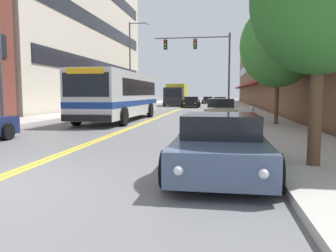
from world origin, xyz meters
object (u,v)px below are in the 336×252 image
object	(u,v)px
car_slate_blue_parked_right_foreground	(220,146)
street_lamp_left_far	(132,59)
street_lamp_left_near	(2,17)
fire_hydrant	(251,116)
city_bus	(121,94)
car_charcoal_moving_second	(208,100)
car_white_parked_right_mid	(220,102)
car_beige_parked_right_far	(221,112)
car_dark_grey_parked_left_near	(133,104)
traffic_signal_mast	(204,56)
street_tree_right_mid	(278,46)
car_black_moving_lead	(191,102)
box_truck	(176,95)

from	to	relation	value
car_slate_blue_parked_right_foreground	street_lamp_left_far	xyz separation A→B (m)	(-9.44, 27.87, 4.85)
street_lamp_left_near	fire_hydrant	size ratio (longest dim) A/B	9.54
city_bus	car_charcoal_moving_second	xyz separation A→B (m)	(4.29, 36.81, -1.11)
car_white_parked_right_mid	car_beige_parked_right_far	xyz separation A→B (m)	(0.06, -22.53, 0.06)
city_bus	car_dark_grey_parked_left_near	xyz separation A→B (m)	(-2.49, 12.44, -1.05)
traffic_signal_mast	street_tree_right_mid	distance (m)	14.99
traffic_signal_mast	street_lamp_left_near	bearing A→B (deg)	-113.65
car_black_moving_lead	street_lamp_left_far	world-z (taller)	street_lamp_left_far
city_bus	car_dark_grey_parked_left_near	bearing A→B (deg)	101.34
street_lamp_left_far	traffic_signal_mast	bearing A→B (deg)	-22.67
box_truck	fire_hydrant	size ratio (longest dim) A/B	7.87
car_dark_grey_parked_left_near	fire_hydrant	distance (m)	19.19
car_black_moving_lead	street_tree_right_mid	distance (m)	24.37
city_bus	car_charcoal_moving_second	size ratio (longest dim) A/B	2.23
street_lamp_left_far	car_beige_parked_right_far	bearing A→B (deg)	-58.49
car_white_parked_right_mid	street_lamp_left_far	world-z (taller)	street_lamp_left_far
car_black_moving_lead	fire_hydrant	world-z (taller)	car_black_moving_lead
car_dark_grey_parked_left_near	box_truck	world-z (taller)	box_truck
street_tree_right_mid	traffic_signal_mast	bearing A→B (deg)	107.00
box_truck	street_lamp_left_far	world-z (taller)	street_lamp_left_far
box_truck	traffic_signal_mast	world-z (taller)	traffic_signal_mast
car_dark_grey_parked_left_near	traffic_signal_mast	size ratio (longest dim) A/B	0.62
car_beige_parked_right_far	fire_hydrant	size ratio (longest dim) A/B	5.08
city_bus	car_white_parked_right_mid	world-z (taller)	city_bus
car_charcoal_moving_second	box_truck	world-z (taller)	box_truck
car_slate_blue_parked_right_foreground	street_lamp_left_far	size ratio (longest dim) A/B	0.44
car_slate_blue_parked_right_foreground	street_lamp_left_far	bearing A→B (deg)	108.71
street_lamp_left_far	box_truck	bearing A→B (deg)	73.39
car_slate_blue_parked_right_foreground	car_black_moving_lead	world-z (taller)	car_black_moving_lead
city_bus	street_lamp_left_near	xyz separation A→B (m)	(-3.18, -6.95, 3.38)
fire_hydrant	car_dark_grey_parked_left_near	bearing A→B (deg)	122.68
car_slate_blue_parked_right_foreground	car_white_parked_right_mid	xyz separation A→B (m)	(-0.03, 34.96, 0.00)
car_white_parked_right_mid	fire_hydrant	xyz separation A→B (m)	(1.56, -25.30, 0.02)
city_bus	car_beige_parked_right_far	size ratio (longest dim) A/B	2.36
car_dark_grey_parked_left_near	car_beige_parked_right_far	bearing A→B (deg)	-56.50
car_black_moving_lead	car_dark_grey_parked_left_near	bearing A→B (deg)	-124.34
box_truck	street_lamp_left_near	world-z (taller)	street_lamp_left_near
car_white_parked_right_mid	traffic_signal_mast	bearing A→B (deg)	-98.39
fire_hydrant	car_white_parked_right_mid	bearing A→B (deg)	93.53
car_beige_parked_right_far	traffic_signal_mast	size ratio (longest dim) A/B	0.63
city_bus	car_slate_blue_parked_right_foreground	xyz separation A→B (m)	(6.33, -13.37, -1.08)
street_lamp_left_near	street_tree_right_mid	world-z (taller)	street_lamp_left_near
car_beige_parked_right_far	fire_hydrant	xyz separation A→B (m)	(1.50, -2.77, -0.04)
car_beige_parked_right_far	car_white_parked_right_mid	bearing A→B (deg)	90.15
car_black_moving_lead	street_tree_right_mid	size ratio (longest dim) A/B	0.75
car_dark_grey_parked_left_near	fire_hydrant	size ratio (longest dim) A/B	4.95
car_beige_parked_right_far	street_lamp_left_near	bearing A→B (deg)	-147.80
car_charcoal_moving_second	car_slate_blue_parked_right_foreground	bearing A→B (deg)	-87.66
city_bus	car_beige_parked_right_far	distance (m)	6.51
car_beige_parked_right_far	car_charcoal_moving_second	size ratio (longest dim) A/B	0.95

